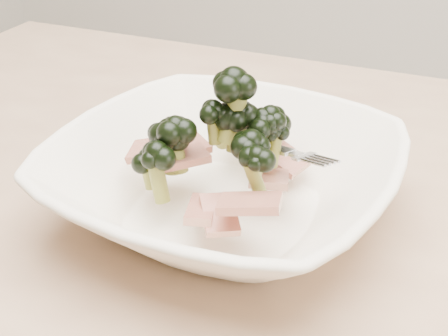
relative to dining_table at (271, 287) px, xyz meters
The scene contains 2 objects.
dining_table is the anchor object (origin of this frame).
broccoli_dish 0.15m from the dining_table, 142.84° to the right, with size 0.33×0.33×0.15m.
Camera 1 is at (0.15, -0.47, 1.07)m, focal length 50.00 mm.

